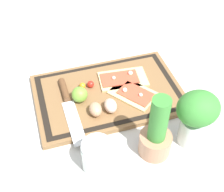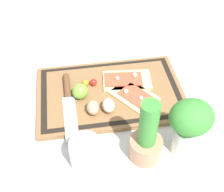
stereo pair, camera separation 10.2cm
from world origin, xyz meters
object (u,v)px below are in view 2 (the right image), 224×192
object	(u,v)px
cherry_tomato_red	(93,82)
knife	(68,95)
sauce_jar	(86,154)
cherry_tomato_yellow	(85,83)
herb_pot	(147,140)
pizza_slice_far	(135,96)
pizza_slice_near	(126,80)
egg_pink	(108,105)
herb_glass	(190,124)
egg_brown	(93,107)
lime	(80,91)

from	to	relation	value
cherry_tomato_red	knife	bearing A→B (deg)	25.58
cherry_tomato_red	sauce_jar	bearing A→B (deg)	79.50
cherry_tomato_yellow	herb_pot	bearing A→B (deg)	115.54
pizza_slice_far	herb_pot	xyz separation A→B (m)	(0.01, 0.22, 0.05)
pizza_slice_near	pizza_slice_far	world-z (taller)	same
egg_pink	herb_glass	xyz separation A→B (m)	(-0.20, 0.17, 0.07)
knife	cherry_tomato_yellow	bearing A→B (deg)	-143.82
egg_pink	cherry_tomato_red	xyz separation A→B (m)	(0.03, -0.12, -0.01)
pizza_slice_near	pizza_slice_far	bearing A→B (deg)	99.04
pizza_slice_far	sauce_jar	bearing A→B (deg)	49.53
egg_pink	herb_glass	distance (m)	0.27
egg_brown	pizza_slice_far	bearing A→B (deg)	-162.83
herb_pot	herb_glass	size ratio (longest dim) A/B	1.11
knife	sauce_jar	distance (m)	0.25
egg_pink	herb_glass	bearing A→B (deg)	139.25
pizza_slice_near	egg_pink	bearing A→B (deg)	56.95
pizza_slice_far	cherry_tomato_yellow	world-z (taller)	pizza_slice_far
herb_pot	sauce_jar	world-z (taller)	herb_pot
egg_brown	herb_glass	distance (m)	0.31
egg_brown	herb_glass	size ratio (longest dim) A/B	0.28
pizza_slice_far	egg_pink	bearing A→B (deg)	24.69
cherry_tomato_red	sauce_jar	xyz separation A→B (m)	(0.05, 0.30, 0.01)
cherry_tomato_yellow	knife	bearing A→B (deg)	36.18
herb_glass	lime	bearing A→B (deg)	-40.66
sauce_jar	lime	bearing A→B (deg)	-91.21
lime	sauce_jar	distance (m)	0.24
pizza_slice_near	cherry_tomato_yellow	xyz separation A→B (m)	(0.14, -0.00, 0.01)
pizza_slice_far	egg_pink	distance (m)	0.11
knife	egg_brown	world-z (taller)	egg_brown
lime	cherry_tomato_yellow	size ratio (longest dim) A/B	2.42
pizza_slice_far	cherry_tomato_yellow	size ratio (longest dim) A/B	8.19
knife	cherry_tomato_red	bearing A→B (deg)	-154.42
herb_pot	pizza_slice_far	bearing A→B (deg)	-93.67
lime	cherry_tomato_red	distance (m)	0.07
egg_brown	cherry_tomato_red	distance (m)	0.13
pizza_slice_far	knife	xyz separation A→B (m)	(0.22, -0.04, 0.00)
lime	herb_pot	distance (m)	0.30
knife	egg_brown	bearing A→B (deg)	133.15
egg_pink	cherry_tomato_red	size ratio (longest dim) A/B	2.23
egg_brown	herb_glass	world-z (taller)	herb_glass
egg_pink	lime	world-z (taller)	lime
pizza_slice_far	lime	size ratio (longest dim) A/B	3.38
knife	lime	xyz separation A→B (m)	(-0.04, 0.01, 0.02)
egg_pink	sauce_jar	world-z (taller)	sauce_jar
pizza_slice_near	herb_glass	size ratio (longest dim) A/B	0.92
egg_pink	lime	size ratio (longest dim) A/B	1.02
egg_pink	herb_pot	bearing A→B (deg)	114.87
egg_brown	herb_pot	xyz separation A→B (m)	(-0.13, 0.17, 0.03)
egg_brown	cherry_tomato_yellow	size ratio (longest dim) A/B	2.48
pizza_slice_far	sauce_jar	distance (m)	0.28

